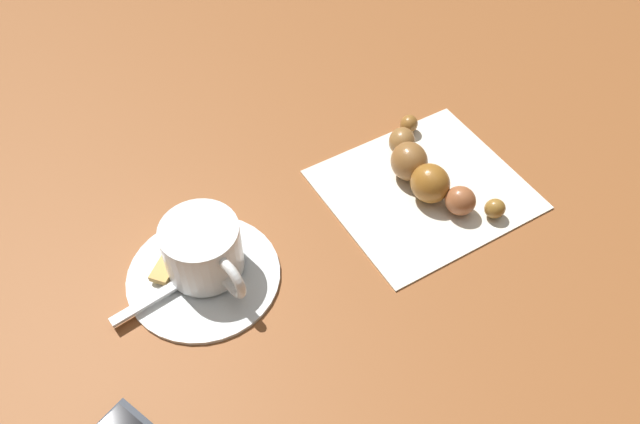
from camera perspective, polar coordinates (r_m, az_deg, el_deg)
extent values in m
plane|color=brown|center=(0.62, -1.64, -1.91)|extent=(1.80, 1.80, 0.00)
cylinder|color=white|center=(0.60, -10.19, -5.42)|extent=(0.14, 0.14, 0.01)
cylinder|color=white|center=(0.58, -10.30, -3.12)|extent=(0.07, 0.07, 0.05)
cylinder|color=#462716|center=(0.57, -10.38, -2.80)|extent=(0.06, 0.06, 0.00)
torus|color=white|center=(0.55, -7.90, -5.73)|extent=(0.02, 0.04, 0.04)
cube|color=silver|center=(0.59, -13.68, -6.92)|extent=(0.10, 0.04, 0.00)
ellipsoid|color=silver|center=(0.60, -8.50, -3.81)|extent=(0.03, 0.03, 0.01)
cube|color=tan|center=(0.61, -12.65, -3.53)|extent=(0.05, 0.06, 0.01)
cube|color=silver|center=(0.66, 9.13, 2.03)|extent=(0.22, 0.21, 0.00)
ellipsoid|color=brown|center=(0.71, 7.82, 7.66)|extent=(0.03, 0.03, 0.02)
ellipsoid|color=olive|center=(0.69, 7.22, 6.16)|extent=(0.04, 0.04, 0.03)
ellipsoid|color=brown|center=(0.66, 7.83, 4.43)|extent=(0.04, 0.04, 0.04)
ellipsoid|color=#935C21|center=(0.64, 9.61, 2.56)|extent=(0.05, 0.05, 0.04)
ellipsoid|color=#965531|center=(0.64, 12.22, 0.98)|extent=(0.04, 0.04, 0.03)
ellipsoid|color=olive|center=(0.65, 15.11, 0.31)|extent=(0.02, 0.02, 0.02)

